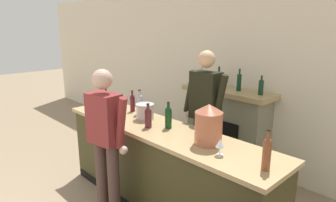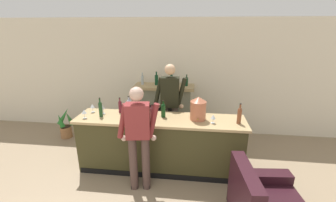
{
  "view_description": "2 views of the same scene",
  "coord_description": "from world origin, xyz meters",
  "px_view_note": "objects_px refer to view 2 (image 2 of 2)",
  "views": [
    {
      "loc": [
        2.61,
        0.46,
        2.16
      ],
      "look_at": [
        0.16,
        2.8,
        1.29
      ],
      "focal_mm": 32.0,
      "sensor_mm": 36.0,
      "label": 1
    },
    {
      "loc": [
        0.8,
        -0.97,
        2.55
      ],
      "look_at": [
        0.33,
        2.95,
        1.23
      ],
      "focal_mm": 24.0,
      "sensor_mm": 36.0,
      "label": 2
    }
  ],
  "objects_px": {
    "copper_dispenser": "(198,108)",
    "wine_glass_by_dispenser": "(213,117)",
    "wine_glass_back_row": "(103,107)",
    "wine_glass_mid_counter": "(84,112)",
    "wine_bottle_port_short": "(129,106)",
    "person_customer": "(138,136)",
    "ice_bucket_steel": "(139,110)",
    "wine_bottle_rose_blush": "(239,115)",
    "person_bartender": "(170,105)",
    "wine_bottle_riesling_slim": "(100,108)",
    "wine_glass_front_left": "(101,105)",
    "wine_bottle_chardonnay_pale": "(163,110)",
    "fireplace_stone": "(164,109)",
    "wine_bottle_merlot_tall": "(152,113)",
    "wine_bottle_burgundy_dark": "(120,106)",
    "wine_glass_near_bucket": "(92,106)",
    "potted_plant_corner": "(66,125)"
  },
  "relations": [
    {
      "from": "wine_bottle_merlot_tall",
      "to": "wine_bottle_burgundy_dark",
      "type": "bearing_deg",
      "value": 157.53
    },
    {
      "from": "wine_bottle_chardonnay_pale",
      "to": "wine_bottle_riesling_slim",
      "type": "relative_size",
      "value": 0.88
    },
    {
      "from": "ice_bucket_steel",
      "to": "wine_bottle_rose_blush",
      "type": "relative_size",
      "value": 0.66
    },
    {
      "from": "potted_plant_corner",
      "to": "copper_dispenser",
      "type": "xyz_separation_m",
      "value": [
        3.1,
        -0.95,
        0.92
      ]
    },
    {
      "from": "wine_bottle_rose_blush",
      "to": "wine_glass_back_row",
      "type": "xyz_separation_m",
      "value": [
        -2.4,
        0.15,
        -0.02
      ]
    },
    {
      "from": "person_bartender",
      "to": "wine_bottle_riesling_slim",
      "type": "bearing_deg",
      "value": -148.81
    },
    {
      "from": "wine_glass_front_left",
      "to": "wine_glass_by_dispenser",
      "type": "bearing_deg",
      "value": -8.27
    },
    {
      "from": "person_bartender",
      "to": "wine_bottle_rose_blush",
      "type": "relative_size",
      "value": 5.36
    },
    {
      "from": "wine_bottle_chardonnay_pale",
      "to": "wine_glass_mid_counter",
      "type": "bearing_deg",
      "value": -170.43
    },
    {
      "from": "wine_bottle_chardonnay_pale",
      "to": "wine_glass_near_bucket",
      "type": "height_order",
      "value": "wine_bottle_chardonnay_pale"
    },
    {
      "from": "person_customer",
      "to": "wine_bottle_merlot_tall",
      "type": "bearing_deg",
      "value": 75.91
    },
    {
      "from": "person_bartender",
      "to": "wine_glass_back_row",
      "type": "height_order",
      "value": "person_bartender"
    },
    {
      "from": "wine_bottle_merlot_tall",
      "to": "wine_glass_back_row",
      "type": "relative_size",
      "value": 1.59
    },
    {
      "from": "potted_plant_corner",
      "to": "wine_bottle_merlot_tall",
      "type": "distance_m",
      "value": 2.69
    },
    {
      "from": "ice_bucket_steel",
      "to": "wine_bottle_burgundy_dark",
      "type": "xyz_separation_m",
      "value": [
        -0.38,
        0.1,
        0.03
      ]
    },
    {
      "from": "person_bartender",
      "to": "wine_bottle_chardonnay_pale",
      "type": "relative_size",
      "value": 6.08
    },
    {
      "from": "person_customer",
      "to": "fireplace_stone",
      "type": "bearing_deg",
      "value": 86.52
    },
    {
      "from": "wine_bottle_burgundy_dark",
      "to": "wine_glass_near_bucket",
      "type": "height_order",
      "value": "wine_bottle_burgundy_dark"
    },
    {
      "from": "wine_bottle_rose_blush",
      "to": "wine_glass_back_row",
      "type": "distance_m",
      "value": 2.4
    },
    {
      "from": "wine_bottle_rose_blush",
      "to": "wine_glass_front_left",
      "type": "distance_m",
      "value": 2.5
    },
    {
      "from": "wine_glass_mid_counter",
      "to": "wine_bottle_port_short",
      "type": "bearing_deg",
      "value": 25.3
    },
    {
      "from": "wine_bottle_rose_blush",
      "to": "wine_glass_near_bucket",
      "type": "bearing_deg",
      "value": 175.54
    },
    {
      "from": "wine_bottle_chardonnay_pale",
      "to": "wine_glass_front_left",
      "type": "relative_size",
      "value": 1.67
    },
    {
      "from": "wine_bottle_burgundy_dark",
      "to": "wine_glass_back_row",
      "type": "distance_m",
      "value": 0.31
    },
    {
      "from": "fireplace_stone",
      "to": "wine_bottle_burgundy_dark",
      "type": "relative_size",
      "value": 5.37
    },
    {
      "from": "wine_glass_by_dispenser",
      "to": "fireplace_stone",
      "type": "bearing_deg",
      "value": 122.98
    },
    {
      "from": "copper_dispenser",
      "to": "wine_bottle_riesling_slim",
      "type": "height_order",
      "value": "copper_dispenser"
    },
    {
      "from": "fireplace_stone",
      "to": "person_bartender",
      "type": "height_order",
      "value": "person_bartender"
    },
    {
      "from": "wine_bottle_chardonnay_pale",
      "to": "wine_bottle_riesling_slim",
      "type": "height_order",
      "value": "wine_bottle_riesling_slim"
    },
    {
      "from": "copper_dispenser",
      "to": "wine_glass_by_dispenser",
      "type": "relative_size",
      "value": 2.62
    },
    {
      "from": "wine_bottle_port_short",
      "to": "wine_glass_mid_counter",
      "type": "bearing_deg",
      "value": -154.7
    },
    {
      "from": "wine_glass_back_row",
      "to": "wine_glass_mid_counter",
      "type": "xyz_separation_m",
      "value": [
        -0.24,
        -0.25,
        -0.01
      ]
    },
    {
      "from": "person_customer",
      "to": "wine_glass_mid_counter",
      "type": "xyz_separation_m",
      "value": [
        -1.06,
        0.41,
        0.18
      ]
    },
    {
      "from": "person_bartender",
      "to": "ice_bucket_steel",
      "type": "height_order",
      "value": "person_bartender"
    },
    {
      "from": "fireplace_stone",
      "to": "wine_bottle_chardonnay_pale",
      "type": "distance_m",
      "value": 1.51
    },
    {
      "from": "wine_bottle_rose_blush",
      "to": "wine_bottle_riesling_slim",
      "type": "distance_m",
      "value": 2.38
    },
    {
      "from": "wine_bottle_rose_blush",
      "to": "wine_glass_by_dispenser",
      "type": "height_order",
      "value": "wine_bottle_rose_blush"
    },
    {
      "from": "ice_bucket_steel",
      "to": "wine_bottle_port_short",
      "type": "distance_m",
      "value": 0.23
    },
    {
      "from": "wine_glass_by_dispenser",
      "to": "copper_dispenser",
      "type": "bearing_deg",
      "value": 150.85
    },
    {
      "from": "wine_bottle_chardonnay_pale",
      "to": "wine_glass_back_row",
      "type": "height_order",
      "value": "wine_bottle_chardonnay_pale"
    },
    {
      "from": "wine_bottle_rose_blush",
      "to": "wine_glass_mid_counter",
      "type": "relative_size",
      "value": 2.14
    },
    {
      "from": "wine_glass_by_dispenser",
      "to": "wine_bottle_riesling_slim",
      "type": "bearing_deg",
      "value": 178.25
    },
    {
      "from": "wine_glass_back_row",
      "to": "wine_bottle_riesling_slim",
      "type": "bearing_deg",
      "value": -83.94
    },
    {
      "from": "wine_bottle_merlot_tall",
      "to": "fireplace_stone",
      "type": "bearing_deg",
      "value": 89.95
    },
    {
      "from": "person_customer",
      "to": "ice_bucket_steel",
      "type": "distance_m",
      "value": 0.7
    },
    {
      "from": "wine_glass_near_bucket",
      "to": "wine_glass_front_left",
      "type": "relative_size",
      "value": 0.87
    },
    {
      "from": "copper_dispenser",
      "to": "wine_glass_back_row",
      "type": "relative_size",
      "value": 2.27
    },
    {
      "from": "potted_plant_corner",
      "to": "ice_bucket_steel",
      "type": "distance_m",
      "value": 2.38
    },
    {
      "from": "fireplace_stone",
      "to": "wine_bottle_burgundy_dark",
      "type": "distance_m",
      "value": 1.53
    },
    {
      "from": "wine_bottle_merlot_tall",
      "to": "wine_glass_near_bucket",
      "type": "xyz_separation_m",
      "value": [
        -1.17,
        0.22,
        -0.01
      ]
    }
  ]
}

